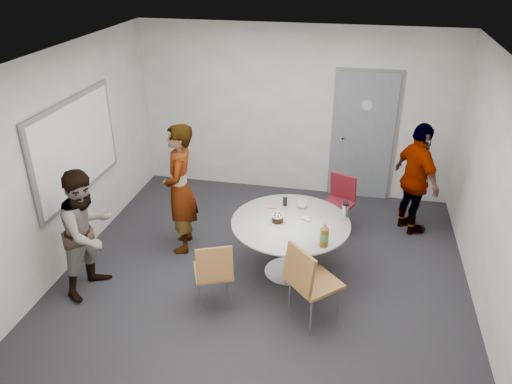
% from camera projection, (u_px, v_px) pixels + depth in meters
% --- Properties ---
extents(floor, '(5.00, 5.00, 0.00)m').
position_uv_depth(floor, '(264.00, 275.00, 6.30)').
color(floor, '#242428').
rests_on(floor, ground).
extents(ceiling, '(5.00, 5.00, 0.00)m').
position_uv_depth(ceiling, '(266.00, 59.00, 5.08)').
color(ceiling, silver).
rests_on(ceiling, wall_back).
extents(wall_back, '(5.00, 0.00, 5.00)m').
position_uv_depth(wall_back, '(295.00, 112.00, 7.87)').
color(wall_back, '#B5B2AC').
rests_on(wall_back, floor).
extents(wall_left, '(0.00, 5.00, 5.00)m').
position_uv_depth(wall_left, '(66.00, 161.00, 6.15)').
color(wall_left, '#B5B2AC').
rests_on(wall_left, floor).
extents(wall_right, '(0.00, 5.00, 5.00)m').
position_uv_depth(wall_right, '(498.00, 200.00, 5.23)').
color(wall_right, '#B5B2AC').
rests_on(wall_right, floor).
extents(wall_front, '(5.00, 0.00, 5.00)m').
position_uv_depth(wall_front, '(197.00, 328.00, 3.51)').
color(wall_front, '#B5B2AC').
rests_on(wall_front, floor).
extents(door, '(1.02, 0.17, 2.12)m').
position_uv_depth(door, '(364.00, 137.00, 7.80)').
color(door, slate).
rests_on(door, wall_back).
extents(whiteboard, '(0.04, 1.90, 1.25)m').
position_uv_depth(whiteboard, '(76.00, 147.00, 6.27)').
color(whiteboard, slate).
rests_on(whiteboard, wall_left).
extents(table, '(1.44, 1.44, 1.04)m').
position_uv_depth(table, '(292.00, 229.00, 6.05)').
color(table, silver).
rests_on(table, floor).
extents(chair_near_left, '(0.55, 0.57, 0.87)m').
position_uv_depth(chair_near_left, '(214.00, 270.00, 5.51)').
color(chair_near_left, brown).
rests_on(chair_near_left, floor).
extents(chair_near_right, '(0.68, 0.68, 0.98)m').
position_uv_depth(chair_near_right, '(308.00, 278.00, 5.25)').
color(chair_near_right, brown).
rests_on(chair_near_right, floor).
extents(chair_far, '(0.54, 0.56, 0.85)m').
position_uv_depth(chair_far, '(339.00, 198.00, 7.05)').
color(chair_far, maroon).
rests_on(chair_far, floor).
extents(person_main, '(0.55, 0.72, 1.77)m').
position_uv_depth(person_main, '(180.00, 189.00, 6.49)').
color(person_main, '#A5C6EA').
rests_on(person_main, floor).
extents(person_left, '(0.76, 0.88, 1.56)m').
position_uv_depth(person_left, '(88.00, 232.00, 5.75)').
color(person_left, white).
rests_on(person_left, floor).
extents(person_right, '(0.82, 1.03, 1.63)m').
position_uv_depth(person_right, '(416.00, 179.00, 6.91)').
color(person_right, black).
rests_on(person_right, floor).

